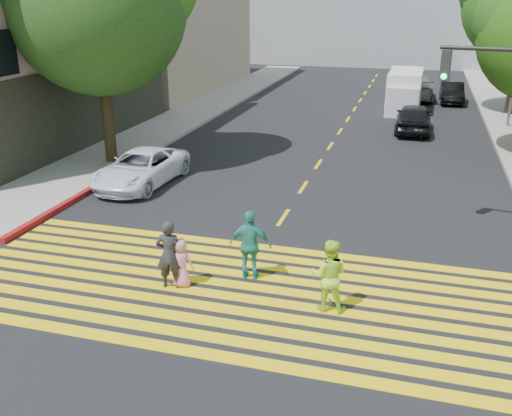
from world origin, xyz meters
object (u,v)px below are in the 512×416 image
at_px(pedestrian_child, 181,262).
at_px(dark_car_near, 414,118).
at_px(pedestrian_extra, 250,245).
at_px(dark_car_parked, 452,93).
at_px(pedestrian_man, 169,255).
at_px(pedestrian_woman, 329,275).
at_px(silver_car, 417,87).
at_px(white_sedan, 141,168).
at_px(white_van, 404,92).

relative_size(pedestrian_child, dark_car_near, 0.29).
distance_m(pedestrian_extra, dark_car_parked, 26.29).
xyz_separation_m(pedestrian_man, dark_car_near, (4.93, 17.78, -0.12)).
height_order(pedestrian_woman, silver_car, pedestrian_woman).
bearing_deg(dark_car_parked, white_sedan, -120.12).
relative_size(pedestrian_extra, silver_car, 0.34).
bearing_deg(pedestrian_child, dark_car_parked, -104.32).
bearing_deg(white_van, dark_car_parked, 53.36).
bearing_deg(dark_car_near, pedestrian_extra, 78.54).
distance_m(white_sedan, white_van, 18.41).
xyz_separation_m(pedestrian_extra, dark_car_near, (3.28, 16.85, -0.15)).
xyz_separation_m(pedestrian_man, white_sedan, (-4.09, 6.68, -0.22)).
xyz_separation_m(pedestrian_man, pedestrian_extra, (1.65, 0.93, 0.03)).
distance_m(pedestrian_child, dark_car_near, 18.27).
bearing_deg(silver_car, pedestrian_man, 78.60).
distance_m(pedestrian_woman, white_van, 23.09).
relative_size(pedestrian_child, silver_car, 0.23).
xyz_separation_m(pedestrian_child, silver_car, (4.65, 27.38, 0.14)).
bearing_deg(dark_car_near, pedestrian_child, 74.65).
distance_m(pedestrian_child, silver_car, 27.77).
height_order(dark_car_near, white_van, white_van).
bearing_deg(pedestrian_extra, silver_car, -101.42).
relative_size(pedestrian_extra, white_van, 0.36).
bearing_deg(dark_car_near, silver_car, -90.15).
distance_m(silver_car, dark_car_parked, 2.26).
height_order(pedestrian_child, white_van, white_van).
distance_m(pedestrian_man, pedestrian_woman, 3.65).
bearing_deg(pedestrian_child, pedestrian_woman, 178.10).
bearing_deg(dark_car_near, white_van, -83.02).
relative_size(white_sedan, dark_car_near, 1.05).
height_order(dark_car_parked, white_van, white_van).
bearing_deg(pedestrian_woman, pedestrian_child, -4.61).
distance_m(pedestrian_extra, white_van, 22.32).
xyz_separation_m(dark_car_near, silver_car, (-0.05, 9.72, 0.03)).
height_order(pedestrian_extra, dark_car_near, pedestrian_extra).
xyz_separation_m(pedestrian_extra, white_sedan, (-5.74, 5.75, -0.25)).
relative_size(pedestrian_woman, pedestrian_child, 1.36).
relative_size(pedestrian_woman, dark_car_parked, 0.43).
xyz_separation_m(white_sedan, white_van, (8.32, 16.42, 0.46)).
relative_size(pedestrian_man, dark_car_near, 0.40).
xyz_separation_m(pedestrian_child, dark_car_near, (4.70, 17.65, 0.11)).
bearing_deg(pedestrian_man, white_van, -112.41).
bearing_deg(pedestrian_extra, dark_car_near, -105.50).
distance_m(pedestrian_extra, white_sedan, 8.13).
bearing_deg(silver_car, pedestrian_woman, 86.10).
distance_m(pedestrian_man, dark_car_near, 18.45).
distance_m(pedestrian_woman, dark_car_near, 17.81).
bearing_deg(pedestrian_woman, pedestrian_man, -2.57).
xyz_separation_m(pedestrian_man, dark_car_parked, (6.98, 26.67, -0.20)).
bearing_deg(dark_car_near, white_sedan, 50.46).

